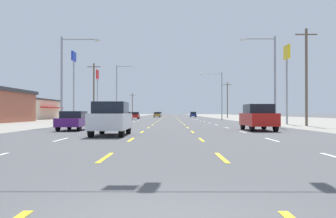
{
  "coord_description": "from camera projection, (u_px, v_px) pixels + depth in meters",
  "views": [
    {
      "loc": [
        0.2,
        -4.44,
        1.37
      ],
      "look_at": [
        -0.32,
        83.16,
        2.15
      ],
      "focal_mm": 40.68,
      "sensor_mm": 36.0,
      "label": 1
    }
  ],
  "objects": [
    {
      "name": "utility_pole_left_row_3",
      "position": [
        132.0,
        104.0,
        133.76
      ],
      "size": [
        2.2,
        0.26,
        8.06
      ],
      "color": "brown",
      "rests_on": "ground"
    },
    {
      "name": "streetlight_left_row_1",
      "position": [
        118.0,
        89.0,
        73.24
      ],
      "size": [
        3.38,
        0.26,
        10.5
      ],
      "color": "gray",
      "rests_on": "ground"
    },
    {
      "name": "hatchback_far_right_farthest",
      "position": [
        193.0,
        114.0,
        108.83
      ],
      "size": [
        1.72,
        3.9,
        1.54
      ],
      "color": "navy",
      "rests_on": "ground"
    },
    {
      "name": "lot_apron_right",
      "position": [
        303.0,
        120.0,
        70.28
      ],
      "size": [
        28.0,
        440.0,
        0.01
      ],
      "primitive_type": "cube",
      "color": "gray",
      "rests_on": "ground"
    },
    {
      "name": "ground_plane",
      "position": [
        169.0,
        120.0,
        70.43
      ],
      "size": [
        572.0,
        572.0,
        0.0
      ],
      "primitive_type": "plane",
      "color": "#4C4C4F"
    },
    {
      "name": "utility_pole_right_row_0",
      "position": [
        306.0,
        75.0,
        38.47
      ],
      "size": [
        2.2,
        0.26,
        9.87
      ],
      "color": "brown",
      "rests_on": "ground"
    },
    {
      "name": "utility_pole_left_row_1",
      "position": [
        94.0,
        91.0,
        64.9
      ],
      "size": [
        2.2,
        0.26,
        9.76
      ],
      "color": "brown",
      "rests_on": "ground"
    },
    {
      "name": "suv_inner_left_nearest",
      "position": [
        111.0,
        118.0,
        22.45
      ],
      "size": [
        1.98,
        4.9,
        1.98
      ],
      "color": "silver",
      "rests_on": "ground"
    },
    {
      "name": "streetlight_right_row_1",
      "position": [
        219.0,
        92.0,
        73.12
      ],
      "size": [
        4.36,
        0.26,
        9.08
      ],
      "color": "gray",
      "rests_on": "ground"
    },
    {
      "name": "sedan_far_left_midfar",
      "position": [
        126.0,
        116.0,
        62.94
      ],
      "size": [
        1.8,
        4.5,
        1.46
      ],
      "color": "red",
      "rests_on": "ground"
    },
    {
      "name": "sedan_inner_left_farther",
      "position": [
        157.0,
        115.0,
        105.77
      ],
      "size": [
        1.8,
        4.5,
        1.46
      ],
      "color": "#B28C33",
      "rests_on": "ground"
    },
    {
      "name": "storefront_left_row_2",
      "position": [
        19.0,
        109.0,
        76.83
      ],
      "size": [
        13.93,
        16.24,
        4.05
      ],
      "color": "beige",
      "rests_on": "ground"
    },
    {
      "name": "pole_sign_left_row_1",
      "position": [
        74.0,
        69.0,
        59.36
      ],
      "size": [
        0.24,
        2.24,
        10.86
      ],
      "color": "gray",
      "rests_on": "ground"
    },
    {
      "name": "streetlight_right_row_0",
      "position": [
        271.0,
        74.0,
        36.04
      ],
      "size": [
        3.4,
        0.26,
        8.62
      ],
      "color": "gray",
      "rests_on": "ground"
    },
    {
      "name": "lot_apron_left",
      "position": [
        36.0,
        120.0,
        70.58
      ],
      "size": [
        28.0,
        440.0,
        0.01
      ],
      "primitive_type": "cube",
      "color": "gray",
      "rests_on": "ground"
    },
    {
      "name": "utility_pole_right_row_2",
      "position": [
        227.0,
        99.0,
        100.02
      ],
      "size": [
        2.2,
        0.26,
        9.27
      ],
      "color": "brown",
      "rests_on": "ground"
    },
    {
      "name": "pole_sign_right_row_1",
      "position": [
        287.0,
        65.0,
        44.14
      ],
      "size": [
        0.24,
        1.89,
        9.16
      ],
      "color": "gray",
      "rests_on": "ground"
    },
    {
      "name": "hatchback_inner_left_distant_a",
      "position": [
        159.0,
        114.0,
        128.74
      ],
      "size": [
        1.72,
        3.9,
        1.54
      ],
      "color": "silver",
      "rests_on": "ground"
    },
    {
      "name": "streetlight_left_row_0",
      "position": [
        66.0,
        74.0,
        36.16
      ],
      "size": [
        3.79,
        0.26,
        8.58
      ],
      "color": "gray",
      "rests_on": "ground"
    },
    {
      "name": "sedan_far_left_mid",
      "position": [
        74.0,
        120.0,
        28.91
      ],
      "size": [
        1.8,
        4.5,
        1.46
      ],
      "color": "#4C196B",
      "rests_on": "ground"
    },
    {
      "name": "suv_far_right_near",
      "position": [
        258.0,
        117.0,
        28.61
      ],
      "size": [
        1.98,
        4.9,
        1.98
      ],
      "color": "red",
      "rests_on": "ground"
    },
    {
      "name": "lane_markings",
      "position": [
        170.0,
        117.0,
        108.93
      ],
      "size": [
        10.64,
        227.6,
        0.01
      ],
      "color": "white",
      "rests_on": "ground"
    },
    {
      "name": "sedan_far_left_far",
      "position": [
        135.0,
        115.0,
        78.79
      ],
      "size": [
        1.8,
        4.5,
        1.46
      ],
      "color": "red",
      "rests_on": "ground"
    },
    {
      "name": "pole_sign_left_row_2",
      "position": [
        97.0,
        81.0,
        87.5
      ],
      "size": [
        0.24,
        2.37,
        11.13
      ],
      "color": "gray",
      "rests_on": "ground"
    }
  ]
}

